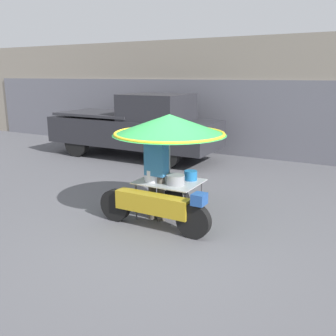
# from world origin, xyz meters

# --- Properties ---
(ground_plane) EXTENTS (36.00, 36.00, 0.00)m
(ground_plane) POSITION_xyz_m (0.00, 0.00, 0.00)
(ground_plane) COLOR #56565B
(shopfront_building) EXTENTS (28.00, 2.06, 3.68)m
(shopfront_building) POSITION_xyz_m (0.00, 7.56, 1.83)
(shopfront_building) COLOR gray
(shopfront_building) RESTS_ON ground
(vendor_motorcycle_cart) EXTENTS (2.11, 1.99, 1.89)m
(vendor_motorcycle_cart) POSITION_xyz_m (-0.32, 0.71, 1.49)
(vendor_motorcycle_cart) COLOR black
(vendor_motorcycle_cart) RESTS_ON ground
(vendor_person) EXTENTS (0.38, 0.22, 1.67)m
(vendor_person) POSITION_xyz_m (-0.47, 0.58, 0.94)
(vendor_person) COLOR #4C473D
(vendor_person) RESTS_ON ground
(pickup_truck) EXTENTS (5.44, 1.90, 1.99)m
(pickup_truck) POSITION_xyz_m (-3.68, 4.78, 0.98)
(pickup_truck) COLOR black
(pickup_truck) RESTS_ON ground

